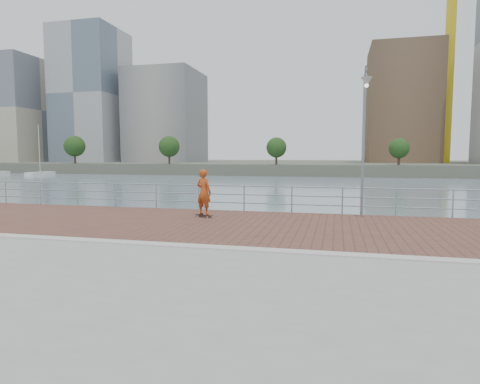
# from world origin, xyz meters

# --- Properties ---
(water) EXTENTS (400.00, 400.00, 0.00)m
(water) POSITION_xyz_m (0.00, 0.00, -2.00)
(water) COLOR slate
(water) RESTS_ON ground
(brick_lane) EXTENTS (40.00, 6.80, 0.02)m
(brick_lane) POSITION_xyz_m (0.00, 3.60, 0.01)
(brick_lane) COLOR brown
(brick_lane) RESTS_ON seawall
(curb) EXTENTS (40.00, 0.40, 0.06)m
(curb) POSITION_xyz_m (0.00, 0.00, 0.03)
(curb) COLOR #B7B5AD
(curb) RESTS_ON seawall
(far_shore) EXTENTS (320.00, 95.00, 2.50)m
(far_shore) POSITION_xyz_m (0.00, 122.50, -0.75)
(far_shore) COLOR #4C5142
(far_shore) RESTS_ON ground
(guardrail) EXTENTS (39.06, 0.06, 1.13)m
(guardrail) POSITION_xyz_m (0.00, 7.00, 0.69)
(guardrail) COLOR #8C9EA8
(guardrail) RESTS_ON brick_lane
(street_lamp) EXTENTS (0.40, 1.16, 5.48)m
(street_lamp) POSITION_xyz_m (3.80, 6.10, 3.89)
(street_lamp) COLOR slate
(street_lamp) RESTS_ON brick_lane
(skateboard) EXTENTS (0.76, 0.42, 0.08)m
(skateboard) POSITION_xyz_m (-2.14, 4.90, 0.09)
(skateboard) COLOR black
(skateboard) RESTS_ON brick_lane
(skateboarder) EXTENTS (0.75, 0.62, 1.78)m
(skateboarder) POSITION_xyz_m (-2.14, 4.90, 0.99)
(skateboarder) COLOR #AE4317
(skateboarder) RESTS_ON skateboard
(tower_crane) EXTENTS (47.00, 2.00, 50.70)m
(tower_crane) POSITION_xyz_m (27.36, 104.00, 33.50)
(tower_crane) COLOR gold
(tower_crane) RESTS_ON far_shore
(skyline) EXTENTS (233.00, 41.00, 66.06)m
(skyline) POSITION_xyz_m (31.40, 104.38, 24.07)
(skyline) COLOR #ADA38E
(skyline) RESTS_ON far_shore
(shoreline_trees) EXTENTS (169.79, 5.08, 6.77)m
(shoreline_trees) POSITION_xyz_m (12.34, 77.00, 4.32)
(shoreline_trees) COLOR #473323
(shoreline_trees) RESTS_ON far_shore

